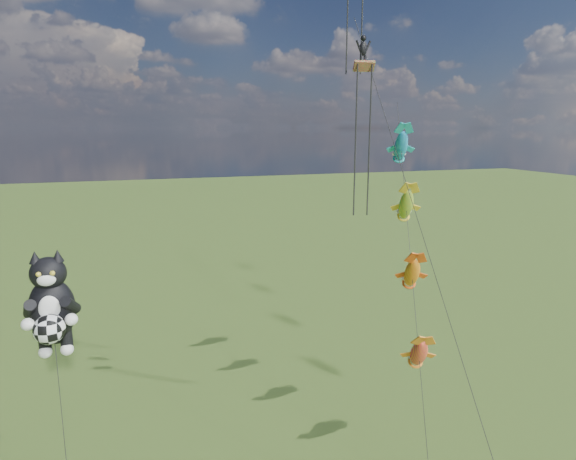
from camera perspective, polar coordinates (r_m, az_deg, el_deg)
name	(u,v)px	position (r m, az deg, el deg)	size (l,w,h in m)	color
cat_kite_rig	(51,305)	(25.70, -26.28, -8.01)	(2.42, 4.12, 11.05)	brown
fish_windsock_rig	(409,238)	(28.93, 14.14, -0.98)	(6.21, 14.80, 18.41)	brown
parafoil_rig	(366,54)	(27.81, 9.18, 19.93)	(2.03, 17.56, 27.58)	brown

